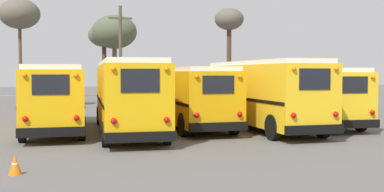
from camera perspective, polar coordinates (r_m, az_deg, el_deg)
name	(u,v)px	position (r m, az deg, el deg)	size (l,w,h in m)	color
ground_plane	(193,129)	(23.60, 0.16, -3.98)	(160.00, 160.00, 0.00)	#5B5956
school_bus_0	(55,95)	(23.93, -15.94, 0.07)	(2.71, 10.45, 3.10)	#EAAA0F
school_bus_1	(127,94)	(22.23, -7.67, 0.22)	(2.76, 10.89, 3.32)	#EAAA0F
school_bus_2	(190,95)	(24.23, -0.28, 0.14)	(2.81, 9.46, 3.04)	#E5A00C
school_bus_3	(262,92)	(23.71, 8.34, 0.44)	(2.88, 10.17, 3.35)	yellow
school_bus_4	(308,94)	(26.58, 13.58, 0.22)	(2.85, 9.73, 3.00)	yellow
utility_pole	(120,55)	(37.27, -8.47, 4.83)	(1.80, 0.25, 7.89)	brown
bare_tree_0	(229,23)	(42.55, 4.42, 8.63)	(2.54, 2.54, 8.43)	#473323
bare_tree_1	(104,37)	(47.46, -10.39, 6.91)	(3.02, 3.02, 7.56)	#473323
bare_tree_2	(20,15)	(40.50, -19.76, 9.05)	(3.14, 3.14, 8.59)	brown
bare_tree_3	(114,33)	(43.79, -9.18, 7.42)	(4.00, 4.00, 7.94)	brown
fence_line	(164,100)	(31.36, -3.32, -0.50)	(21.18, 0.06, 1.42)	#939399
traffic_cone	(15,165)	(14.00, -20.23, -7.65)	(0.36, 0.36, 0.55)	orange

